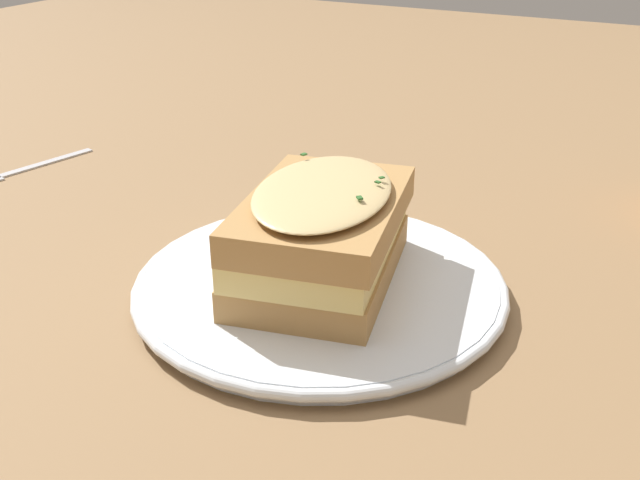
{
  "coord_description": "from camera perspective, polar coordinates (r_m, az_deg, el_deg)",
  "views": [
    {
      "loc": [
        -0.23,
        0.43,
        0.27
      ],
      "look_at": [
        -0.02,
        0.03,
        0.04
      ],
      "focal_mm": 42.0,
      "sensor_mm": 36.0,
      "label": 1
    }
  ],
  "objects": [
    {
      "name": "ground_plane",
      "position": [
        0.56,
        -0.18,
        -2.63
      ],
      "size": [
        2.4,
        2.4,
        0.0
      ],
      "primitive_type": "plane",
      "color": "olive"
    },
    {
      "name": "dinner_plate",
      "position": [
        0.53,
        0.0,
        -3.45
      ],
      "size": [
        0.26,
        0.26,
        0.01
      ],
      "color": "white",
      "rests_on": "ground_plane"
    },
    {
      "name": "sandwich",
      "position": [
        0.51,
        0.09,
        0.48
      ],
      "size": [
        0.13,
        0.17,
        0.07
      ],
      "rotation": [
        0.0,
        0.0,
        4.92
      ],
      "color": "#B2844C",
      "rests_on": "dinner_plate"
    }
  ]
}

